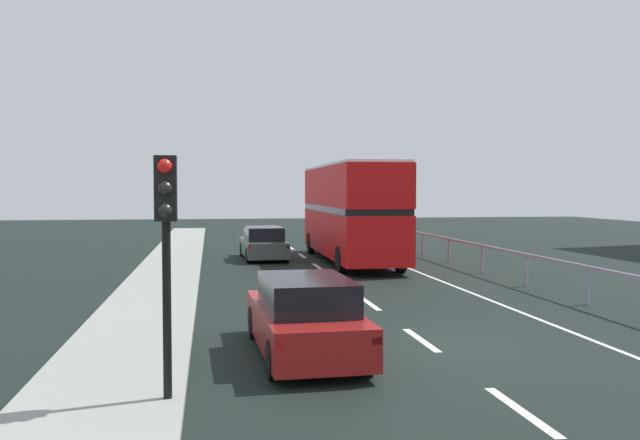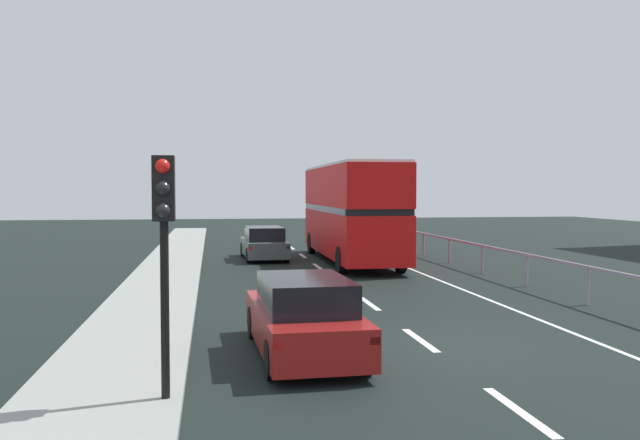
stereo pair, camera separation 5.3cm
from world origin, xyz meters
name	(u,v)px [view 1 (the left image)]	position (x,y,z in m)	size (l,w,h in m)	color
ground_plane	(428,348)	(0.00, 0.00, -0.05)	(74.65, 120.00, 0.10)	black
near_sidewalk_kerb	(125,353)	(-5.76, 0.00, 0.07)	(2.36, 80.00, 0.14)	gray
lane_paint_markings	(409,284)	(2.11, 8.29, 0.00)	(3.56, 46.00, 0.01)	silver
bridge_side_railing	(503,254)	(5.64, 9.00, 0.85)	(0.10, 42.00, 1.05)	gray
double_decker_bus_red	(350,210)	(1.65, 15.33, 2.21)	(2.62, 11.04, 4.11)	red
hatchback_car_near	(305,317)	(-2.50, -0.39, 0.70)	(1.87, 4.56, 1.45)	maroon
traffic_signal_pole	(166,217)	(-4.81, -3.12, 2.67)	(0.30, 0.42, 3.37)	black
sedan_car_ahead	(263,244)	(-1.90, 17.02, 0.69)	(1.91, 4.46, 1.44)	#43504D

